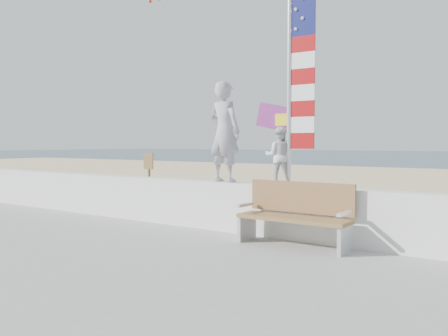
{
  "coord_description": "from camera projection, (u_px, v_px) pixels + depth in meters",
  "views": [
    {
      "loc": [
        5.11,
        -5.17,
        1.8
      ],
      "look_at": [
        0.2,
        1.8,
        1.35
      ],
      "focal_mm": 38.0,
      "sensor_mm": 36.0,
      "label": 1
    }
  ],
  "objects": [
    {
      "name": "ground",
      "position": [
        146.0,
        261.0,
        7.25
      ],
      "size": [
        220.0,
        220.0,
        0.0
      ],
      "primitive_type": "plane",
      "color": "#2A3F55",
      "rests_on": "ground"
    },
    {
      "name": "sand",
      "position": [
        353.0,
        200.0,
        14.6
      ],
      "size": [
        90.0,
        40.0,
        0.08
      ],
      "primitive_type": "cube",
      "color": "beige",
      "rests_on": "ground"
    },
    {
      "name": "seawall",
      "position": [
        221.0,
        206.0,
        8.85
      ],
      "size": [
        30.0,
        0.35,
        0.9
      ],
      "primitive_type": "cube",
      "color": "white",
      "rests_on": "boardwalk"
    },
    {
      "name": "adult",
      "position": [
        224.0,
        132.0,
        8.74
      ],
      "size": [
        0.71,
        0.5,
        1.85
      ],
      "primitive_type": "imported",
      "rotation": [
        0.0,
        0.0,
        3.05
      ],
      "color": "#A6A6AC",
      "rests_on": "seawall"
    },
    {
      "name": "child",
      "position": [
        279.0,
        156.0,
        8.11
      ],
      "size": [
        0.6,
        0.54,
        1.0
      ],
      "primitive_type": "imported",
      "rotation": [
        0.0,
        0.0,
        3.54
      ],
      "color": "silver",
      "rests_on": "seawall"
    },
    {
      "name": "bench",
      "position": [
        296.0,
        214.0,
        7.47
      ],
      "size": [
        1.8,
        0.57,
        1.0
      ],
      "color": "olive",
      "rests_on": "boardwalk"
    },
    {
      "name": "flag",
      "position": [
        296.0,
        71.0,
        7.85
      ],
      "size": [
        0.5,
        0.08,
        3.5
      ],
      "color": "white",
      "rests_on": "seawall"
    },
    {
      "name": "parafoil_kite",
      "position": [
        281.0,
        118.0,
        10.63
      ],
      "size": [
        1.08,
        0.35,
        0.73
      ],
      "color": "#FC351C",
      "rests_on": "ground"
    },
    {
      "name": "sign",
      "position": [
        149.0,
        176.0,
        12.37
      ],
      "size": [
        0.32,
        0.07,
        1.46
      ],
      "color": "olive",
      "rests_on": "sand"
    }
  ]
}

